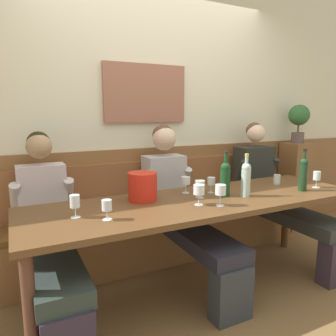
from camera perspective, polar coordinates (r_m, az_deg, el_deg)
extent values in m
cube|color=brown|center=(2.64, 7.74, -22.62)|extent=(6.80, 6.80, 0.02)
cube|color=beige|center=(3.18, -2.88, 9.85)|extent=(6.80, 0.08, 2.80)
cube|color=#955D48|center=(3.09, -4.05, 13.20)|extent=(0.82, 0.04, 0.54)
cube|color=brown|center=(3.25, -2.35, -5.66)|extent=(6.80, 0.03, 1.06)
cube|color=brown|center=(3.16, -0.60, -12.10)|extent=(2.94, 0.42, 0.44)
cube|color=brown|center=(3.07, -0.61, -7.86)|extent=(2.88, 0.39, 0.05)
cube|color=brown|center=(3.17, -2.12, -2.61)|extent=(2.94, 0.04, 0.45)
cube|color=brown|center=(2.45, 6.11, -5.97)|extent=(2.64, 0.79, 0.04)
cylinder|color=#553325|center=(1.96, -23.43, -23.28)|extent=(0.07, 0.07, 0.72)
cylinder|color=#523217|center=(2.53, -24.31, -15.43)|extent=(0.07, 0.07, 0.72)
cylinder|color=brown|center=(3.57, 20.39, -7.72)|extent=(0.07, 0.07, 0.72)
cube|color=#2A3531|center=(2.29, -19.73, -15.75)|extent=(0.30, 1.06, 0.11)
cube|color=#BEAEB0|center=(2.72, -21.57, -4.79)|extent=(0.36, 0.19, 0.51)
sphere|color=#A5805C|center=(2.64, -22.11, 3.63)|extent=(0.19, 0.19, 0.19)
sphere|color=black|center=(2.67, -22.19, 4.19)|extent=(0.18, 0.18, 0.18)
cylinder|color=#BEAEB0|center=(2.67, -25.64, -4.87)|extent=(0.08, 0.20, 0.27)
cylinder|color=#BEAEB0|center=(2.70, -17.46, -4.19)|extent=(0.08, 0.20, 0.27)
cube|color=#2E3339|center=(2.37, 11.20, -21.19)|extent=(0.28, 0.14, 0.38)
cube|color=#23242F|center=(2.61, 4.86, -11.95)|extent=(0.31, 1.05, 0.11)
cube|color=#AFACAE|center=(3.00, -0.73, -2.70)|extent=(0.37, 0.23, 0.52)
sphere|color=#D5B091|center=(2.92, -0.67, 5.28)|extent=(0.22, 0.22, 0.22)
sphere|color=brown|center=(2.94, -0.88, 5.85)|extent=(0.20, 0.20, 0.20)
cylinder|color=#AFACAE|center=(2.87, -3.88, -2.81)|extent=(0.08, 0.20, 0.27)
cylinder|color=#AFACAE|center=(3.04, 2.97, -2.08)|extent=(0.08, 0.20, 0.27)
cube|color=#352B38|center=(3.08, 27.91, -14.49)|extent=(0.31, 0.14, 0.38)
cube|color=#303331|center=(3.27, 21.44, -8.01)|extent=(0.34, 1.06, 0.11)
cube|color=#272924|center=(3.59, 15.03, -0.66)|extent=(0.40, 0.22, 0.55)
sphere|color=beige|center=(3.53, 15.45, 6.05)|extent=(0.19, 0.19, 0.19)
sphere|color=brown|center=(3.55, 15.20, 6.47)|extent=(0.18, 0.18, 0.18)
cylinder|color=#272924|center=(3.41, 12.84, -0.59)|extent=(0.08, 0.20, 0.27)
cylinder|color=#272924|center=(3.69, 18.00, -0.03)|extent=(0.08, 0.20, 0.27)
cylinder|color=red|center=(2.37, -4.58, -3.33)|extent=(0.22, 0.22, 0.21)
cylinder|color=#ACC6BD|center=(2.54, 13.74, -2.62)|extent=(0.07, 0.07, 0.21)
sphere|color=#ACC6BD|center=(2.52, 13.85, 0.05)|extent=(0.07, 0.07, 0.07)
cylinder|color=#ACC6BD|center=(2.51, 13.89, 1.15)|extent=(0.03, 0.03, 0.08)
cylinder|color=gold|center=(2.51, 13.94, 2.28)|extent=(0.03, 0.03, 0.02)
cylinder|color=#1B351D|center=(2.88, 22.98, -1.54)|extent=(0.07, 0.07, 0.23)
sphere|color=#1B351D|center=(2.86, 23.15, 0.93)|extent=(0.07, 0.07, 0.07)
cylinder|color=#1B351D|center=(2.86, 23.22, 1.94)|extent=(0.03, 0.03, 0.08)
cylinder|color=black|center=(2.85, 23.29, 2.98)|extent=(0.03, 0.03, 0.02)
cylinder|color=#153C1C|center=(2.52, 10.19, -2.62)|extent=(0.08, 0.08, 0.22)
sphere|color=#153C1C|center=(2.49, 10.27, 0.09)|extent=(0.08, 0.08, 0.08)
cylinder|color=#153C1C|center=(2.48, 10.32, 1.42)|extent=(0.03, 0.03, 0.10)
cylinder|color=black|center=(2.48, 10.36, 2.76)|extent=(0.03, 0.03, 0.02)
cylinder|color=silver|center=(2.09, -16.21, -8.46)|extent=(0.06, 0.06, 0.00)
cylinder|color=silver|center=(2.08, -16.26, -7.59)|extent=(0.01, 0.01, 0.06)
cylinder|color=silver|center=(2.06, -16.35, -5.72)|extent=(0.06, 0.06, 0.08)
cylinder|color=#F0D080|center=(2.07, -16.32, -6.44)|extent=(0.05, 0.05, 0.02)
cylinder|color=silver|center=(2.29, 9.32, -6.62)|extent=(0.06, 0.06, 0.00)
cylinder|color=silver|center=(2.28, 9.35, -5.65)|extent=(0.01, 0.01, 0.08)
cylinder|color=silver|center=(2.26, 9.40, -3.85)|extent=(0.08, 0.08, 0.07)
cylinder|color=#EBD185|center=(2.26, 9.38, -4.48)|extent=(0.07, 0.07, 0.02)
cylinder|color=silver|center=(2.28, 5.52, -6.56)|extent=(0.06, 0.06, 0.00)
cylinder|color=silver|center=(2.27, 5.54, -5.62)|extent=(0.01, 0.01, 0.07)
cylinder|color=silver|center=(2.25, 5.57, -3.85)|extent=(0.08, 0.08, 0.07)
cylinder|color=#E5D67B|center=(2.26, 5.56, -4.47)|extent=(0.07, 0.07, 0.02)
cylinder|color=silver|center=(2.01, -10.83, -9.06)|extent=(0.06, 0.06, 0.00)
cylinder|color=silver|center=(2.00, -10.86, -8.24)|extent=(0.01, 0.01, 0.06)
cylinder|color=silver|center=(1.98, -10.92, -6.54)|extent=(0.06, 0.06, 0.07)
cylinder|color=silver|center=(3.07, 24.98, -3.16)|extent=(0.06, 0.06, 0.00)
cylinder|color=silver|center=(3.06, 25.02, -2.54)|extent=(0.01, 0.01, 0.06)
cylinder|color=silver|center=(3.05, 25.12, -1.26)|extent=(0.06, 0.06, 0.08)
cylinder|color=silver|center=(2.47, 5.76, -5.26)|extent=(0.06, 0.06, 0.00)
cylinder|color=silver|center=(2.46, 5.78, -4.42)|extent=(0.01, 0.01, 0.07)
cylinder|color=silver|center=(2.45, 5.81, -2.92)|extent=(0.08, 0.08, 0.06)
cylinder|color=#F0E080|center=(2.45, 5.80, -3.43)|extent=(0.07, 0.07, 0.02)
cylinder|color=silver|center=(2.63, 7.71, -4.36)|extent=(0.06, 0.06, 0.00)
cylinder|color=silver|center=(2.62, 7.73, -3.65)|extent=(0.01, 0.01, 0.06)
cylinder|color=silver|center=(2.61, 7.76, -2.33)|extent=(0.07, 0.07, 0.06)
cylinder|color=silver|center=(2.60, 3.17, -4.45)|extent=(0.06, 0.06, 0.00)
cylinder|color=silver|center=(2.59, 3.18, -3.66)|extent=(0.01, 0.01, 0.07)
cylinder|color=silver|center=(2.58, 3.19, -2.24)|extent=(0.07, 0.07, 0.06)
cylinder|color=#F5E280|center=(2.58, 3.19, -2.70)|extent=(0.07, 0.07, 0.02)
cylinder|color=silver|center=(3.07, 18.93, -1.93)|extent=(0.06, 0.06, 0.09)
cube|color=brown|center=(4.15, 21.65, -3.02)|extent=(0.28, 0.28, 1.05)
cylinder|color=brown|center=(4.07, 22.18, 5.05)|extent=(0.14, 0.14, 0.13)
cylinder|color=brown|center=(4.06, 22.29, 6.68)|extent=(0.02, 0.02, 0.11)
sphere|color=#316132|center=(4.06, 22.43, 8.77)|extent=(0.24, 0.24, 0.24)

